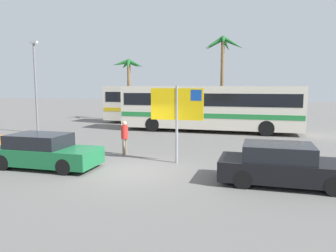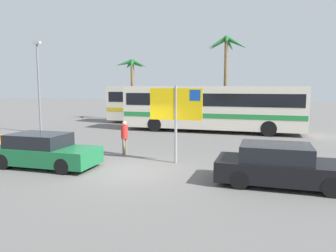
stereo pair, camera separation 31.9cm
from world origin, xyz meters
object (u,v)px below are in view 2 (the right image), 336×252
bus_front_coach (212,106)px  car_black (281,166)px  ferry_sign (177,107)px  car_green (43,151)px  bus_rear_coach (180,103)px  pedestrian_by_bus (125,135)px

bus_front_coach → car_black: bus_front_coach is taller
ferry_sign → car_green: size_ratio=0.75×
bus_front_coach → car_black: size_ratio=2.92×
ferry_sign → car_black: (4.02, -1.93, -1.69)m
car_black → car_green: 8.90m
bus_rear_coach → ferry_sign: ferry_sign is taller
car_black → car_green: size_ratio=0.99×
car_black → ferry_sign: bearing=154.6°
bus_front_coach → pedestrian_by_bus: (-2.61, -8.79, -0.86)m
car_black → bus_rear_coach: bearing=116.3°
ferry_sign → car_green: 5.59m
ferry_sign → car_green: ferry_sign is taller
car_green → pedestrian_by_bus: 3.70m
bus_rear_coach → pedestrian_by_bus: (0.68, -12.46, -0.86)m
bus_front_coach → car_green: size_ratio=2.90×
ferry_sign → car_black: 4.77m
bus_front_coach → pedestrian_by_bus: bus_front_coach is taller
bus_rear_coach → car_green: (-1.45, -15.47, -1.15)m
bus_front_coach → bus_rear_coach: 4.93m
pedestrian_by_bus → car_green: bearing=-118.9°
car_green → pedestrian_by_bus: pedestrian_by_bus is taller
ferry_sign → pedestrian_by_bus: ferry_sign is taller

